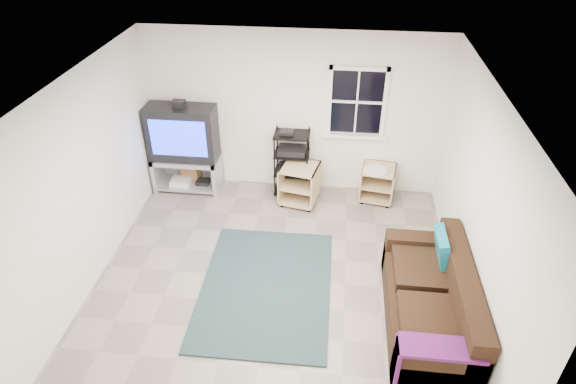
# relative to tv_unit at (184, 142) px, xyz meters

# --- Properties ---
(room) EXTENTS (4.60, 4.62, 4.60)m
(room) POSITION_rel_tv_unit_xyz_m (2.67, 0.26, 0.62)
(room) COLOR gray
(room) RESTS_ON ground
(tv_unit) EXTENTS (1.06, 0.53, 1.56)m
(tv_unit) POSITION_rel_tv_unit_xyz_m (0.00, 0.00, 0.00)
(tv_unit) COLOR #A3A3AB
(tv_unit) RESTS_ON ground
(av_rack) EXTENTS (0.55, 0.40, 1.10)m
(av_rack) POSITION_rel_tv_unit_xyz_m (1.71, 0.07, -0.38)
(av_rack) COLOR black
(av_rack) RESTS_ON ground
(side_table_left) EXTENTS (0.65, 0.65, 0.65)m
(side_table_left) POSITION_rel_tv_unit_xyz_m (1.87, -0.17, -0.51)
(side_table_left) COLOR tan
(side_table_left) RESTS_ON ground
(side_table_right) EXTENTS (0.59, 0.59, 0.59)m
(side_table_right) POSITION_rel_tv_unit_xyz_m (3.09, 0.04, -0.53)
(side_table_right) COLOR tan
(side_table_right) RESTS_ON ground
(sofa) EXTENTS (0.88, 2.00, 0.91)m
(sofa) POSITION_rel_tv_unit_xyz_m (3.59, -2.54, -0.53)
(sofa) COLOR black
(sofa) RESTS_ON ground
(shag_rug) EXTENTS (1.65, 2.25, 0.03)m
(shag_rug) POSITION_rel_tv_unit_xyz_m (1.62, -2.19, -0.84)
(shag_rug) COLOR black
(shag_rug) RESTS_ON ground
(paper_bag) EXTENTS (0.33, 0.24, 0.43)m
(paper_bag) POSITION_rel_tv_unit_xyz_m (0.01, 0.14, -0.64)
(paper_bag) COLOR olive
(paper_bag) RESTS_ON ground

